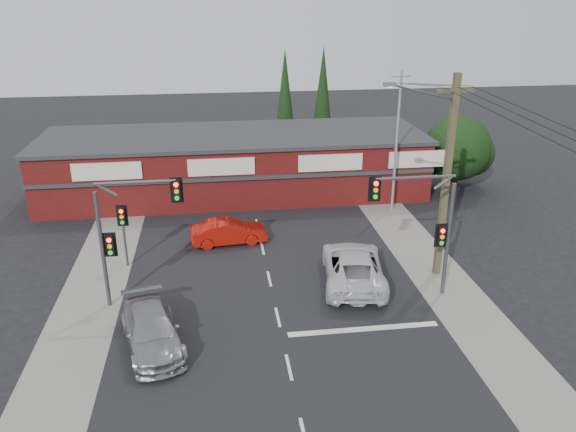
{
  "coord_description": "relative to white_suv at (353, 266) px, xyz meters",
  "views": [
    {
      "loc": [
        -2.44,
        -21.22,
        13.33
      ],
      "look_at": [
        0.87,
        3.0,
        3.55
      ],
      "focal_mm": 35.0,
      "sensor_mm": 36.0,
      "label": 1
    }
  ],
  "objects": [
    {
      "name": "verge_right",
      "position": [
        4.44,
        2.29,
        -0.84
      ],
      "size": [
        3.0,
        70.0,
        0.02
      ],
      "primitive_type": "cube",
      "color": "gray",
      "rests_on": "ground"
    },
    {
      "name": "steel_pole",
      "position": [
        4.94,
        9.29,
        3.85
      ],
      "size": [
        1.2,
        0.16,
        9.0
      ],
      "color": "gray",
      "rests_on": "ground"
    },
    {
      "name": "pedestal_signal",
      "position": [
        -11.26,
        3.29,
        1.56
      ],
      "size": [
        0.55,
        0.27,
        3.38
      ],
      "color": "#47494C",
      "rests_on": "ground"
    },
    {
      "name": "white_suv",
      "position": [
        0.0,
        0.0,
        0.0
      ],
      "size": [
        3.73,
        6.48,
        1.7
      ],
      "primitive_type": "imported",
      "rotation": [
        0.0,
        0.0,
        2.99
      ],
      "color": "silver",
      "rests_on": "ground"
    },
    {
      "name": "conifer_near",
      "position": [
        -0.56,
        21.29,
        4.63
      ],
      "size": [
        1.8,
        1.8,
        9.25
      ],
      "color": "#2D2116",
      "rests_on": "ground"
    },
    {
      "name": "red_sedan",
      "position": [
        -5.89,
        5.41,
        -0.15
      ],
      "size": [
        4.38,
        1.91,
        1.4
      ],
      "primitive_type": "imported",
      "rotation": [
        0.0,
        0.0,
        1.67
      ],
      "color": "#AF140A",
      "rests_on": "ground"
    },
    {
      "name": "ground",
      "position": [
        -4.06,
        -2.71,
        -0.85
      ],
      "size": [
        120.0,
        120.0,
        0.0
      ],
      "primitive_type": "plane",
      "color": "black",
      "rests_on": "ground"
    },
    {
      "name": "conifer_far",
      "position": [
        2.94,
        23.29,
        4.63
      ],
      "size": [
        1.8,
        1.8,
        9.25
      ],
      "color": "#2D2116",
      "rests_on": "ground"
    },
    {
      "name": "power_lines",
      "position": [
        4.41,
        -5.18,
        8.19
      ],
      "size": [
        2.01,
        29.0,
        1.22
      ],
      "color": "black",
      "rests_on": "ground"
    },
    {
      "name": "lane_dashes",
      "position": [
        -4.06,
        -0.99,
        -0.84
      ],
      "size": [
        0.12,
        41.06,
        0.01
      ],
      "color": "silver",
      "rests_on": "ground"
    },
    {
      "name": "road_strip",
      "position": [
        -4.06,
        2.29,
        -0.85
      ],
      "size": [
        14.0,
        70.0,
        0.01
      ],
      "primitive_type": "cube",
      "color": "black",
      "rests_on": "ground"
    },
    {
      "name": "traffic_mast_right",
      "position": [
        2.8,
        -1.71,
        3.1
      ],
      "size": [
        3.96,
        0.27,
        5.97
      ],
      "color": "#47494C",
      "rests_on": "ground"
    },
    {
      "name": "stop_line",
      "position": [
        -0.56,
        -4.21,
        -0.84
      ],
      "size": [
        6.5,
        0.35,
        0.01
      ],
      "primitive_type": "cube",
      "color": "silver",
      "rests_on": "ground"
    },
    {
      "name": "tree_cluster",
      "position": [
        10.63,
        12.73,
        2.05
      ],
      "size": [
        5.9,
        5.1,
        5.5
      ],
      "color": "#2D2116",
      "rests_on": "ground"
    },
    {
      "name": "utility_pole",
      "position": [
        4.3,
        0.27,
        4.55
      ],
      "size": [
        4.38,
        0.59,
        10.0
      ],
      "color": "brown",
      "rests_on": "ground"
    },
    {
      "name": "verge_left",
      "position": [
        -12.56,
        2.29,
        -0.84
      ],
      "size": [
        3.0,
        70.0,
        0.02
      ],
      "primitive_type": "cube",
      "color": "gray",
      "rests_on": "ground"
    },
    {
      "name": "silver_suv",
      "position": [
        -9.32,
        -4.21,
        -0.12
      ],
      "size": [
        3.23,
        5.42,
        1.47
      ],
      "primitive_type": "imported",
      "rotation": [
        0.0,
        0.0,
        0.25
      ],
      "color": "#929597",
      "rests_on": "ground"
    },
    {
      "name": "shop_building",
      "position": [
        -5.06,
        14.27,
        1.28
      ],
      "size": [
        27.3,
        8.4,
        4.22
      ],
      "color": "#480E0E",
      "rests_on": "ground"
    },
    {
      "name": "traffic_mast_left",
      "position": [
        -10.49,
        -0.71,
        3.08
      ],
      "size": [
        3.77,
        0.27,
        5.97
      ],
      "color": "#47494C",
      "rests_on": "ground"
    }
  ]
}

